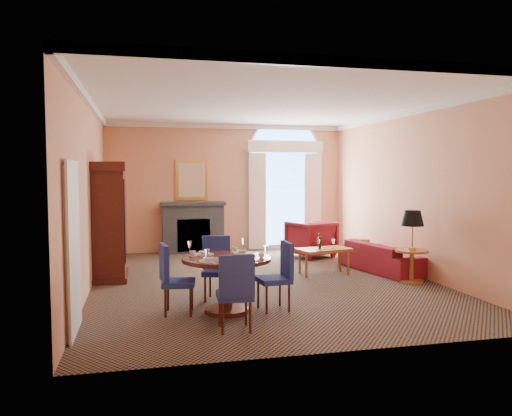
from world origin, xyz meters
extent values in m
plane|color=#111B38|center=(0.00, 0.00, 0.00)|extent=(7.50, 7.50, 0.00)
cube|color=tan|center=(0.00, 3.75, 1.60)|extent=(6.00, 0.04, 3.20)
cube|color=tan|center=(-3.00, 0.00, 1.60)|extent=(0.04, 7.50, 3.20)
cube|color=tan|center=(3.00, 0.00, 1.60)|extent=(0.04, 7.50, 3.20)
cube|color=white|center=(0.00, 0.00, 3.20)|extent=(6.00, 7.50, 0.04)
cube|color=white|center=(0.00, 0.00, 3.14)|extent=(6.00, 7.50, 0.12)
cube|color=white|center=(-2.96, -2.40, 1.03)|extent=(0.08, 0.90, 2.06)
cube|color=#3C4247|center=(-0.90, 3.55, 0.60)|extent=(1.50, 0.40, 1.20)
cube|color=#3C4247|center=(-0.90, 3.52, 1.24)|extent=(1.60, 0.46, 0.08)
cube|color=gold|center=(-0.90, 3.72, 1.80)|extent=(0.80, 0.04, 1.00)
cube|color=silver|center=(-0.90, 3.70, 1.80)|extent=(0.64, 0.02, 0.84)
cube|color=white|center=(1.50, 3.73, 1.25)|extent=(1.90, 0.04, 2.50)
cube|color=#8CB3EB|center=(1.50, 3.72, 1.25)|extent=(1.70, 0.02, 2.30)
cylinder|color=white|center=(1.50, 3.73, 2.50)|extent=(1.90, 0.04, 1.90)
cube|color=silver|center=(0.75, 3.61, 1.25)|extent=(0.45, 0.06, 2.45)
cube|color=silver|center=(2.25, 3.61, 1.25)|extent=(0.45, 0.06, 2.45)
cube|color=silver|center=(1.50, 3.61, 2.65)|extent=(2.00, 0.08, 0.30)
cube|color=#3A120D|center=(-2.72, 0.78, 1.00)|extent=(0.55, 1.00, 2.01)
cube|color=#3A120D|center=(-2.72, 0.78, 2.09)|extent=(0.62, 1.10, 0.16)
cube|color=#3A120D|center=(-2.72, 0.78, 0.05)|extent=(0.62, 1.10, 0.10)
cylinder|color=#3A120D|center=(-0.99, -1.92, 0.76)|extent=(1.25, 1.25, 0.05)
cylinder|color=#3A120D|center=(-0.99, -1.92, 0.37)|extent=(0.17, 0.17, 0.74)
cylinder|color=#3A120D|center=(-0.99, -1.92, 0.03)|extent=(0.63, 0.63, 0.06)
cylinder|color=silver|center=(-0.71, -1.64, 0.79)|extent=(0.28, 0.28, 0.01)
imported|color=silver|center=(-0.71, -1.64, 0.82)|extent=(0.15, 0.15, 0.04)
imported|color=silver|center=(-0.78, -1.47, 0.83)|extent=(0.09, 0.09, 0.07)
cylinder|color=silver|center=(-1.27, -1.64, 0.79)|extent=(0.28, 0.28, 0.01)
imported|color=silver|center=(-1.27, -1.64, 0.82)|extent=(0.15, 0.15, 0.04)
imported|color=silver|center=(-1.44, -1.72, 0.83)|extent=(0.09, 0.09, 0.07)
cylinder|color=silver|center=(-1.27, -2.20, 0.79)|extent=(0.28, 0.28, 0.01)
imported|color=silver|center=(-1.27, -2.20, 0.82)|extent=(0.15, 0.15, 0.04)
imported|color=silver|center=(-1.19, -2.37, 0.83)|extent=(0.09, 0.09, 0.07)
cylinder|color=silver|center=(-0.71, -2.20, 0.79)|extent=(0.28, 0.28, 0.01)
imported|color=silver|center=(-0.71, -2.20, 0.82)|extent=(0.15, 0.15, 0.04)
imported|color=silver|center=(-0.53, -2.13, 0.83)|extent=(0.09, 0.09, 0.07)
cube|color=navy|center=(-1.00, -1.22, 0.44)|extent=(0.56, 0.56, 0.08)
cube|color=navy|center=(-1.00, -1.02, 0.72)|extent=(0.44, 0.07, 0.52)
cylinder|color=#3A120D|center=(-0.78, -1.12, 0.20)|extent=(0.03, 0.03, 0.40)
cylinder|color=#3A120D|center=(-1.09, -1.00, 0.20)|extent=(0.03, 0.03, 0.40)
cylinder|color=#3A120D|center=(-0.90, -1.44, 0.20)|extent=(0.03, 0.03, 0.40)
cylinder|color=#3A120D|center=(-1.22, -1.32, 0.20)|extent=(0.03, 0.03, 0.40)
cube|color=navy|center=(-1.02, -2.72, 0.44)|extent=(0.46, 0.46, 0.08)
cube|color=navy|center=(-1.03, -2.92, 0.72)|extent=(0.44, 0.08, 0.52)
cylinder|color=#3A120D|center=(-1.20, -2.88, 0.20)|extent=(0.03, 0.03, 0.40)
cylinder|color=#3A120D|center=(-0.86, -2.90, 0.20)|extent=(0.03, 0.03, 0.40)
cylinder|color=#3A120D|center=(-1.18, -2.54, 0.20)|extent=(0.03, 0.03, 0.40)
cylinder|color=#3A120D|center=(-0.84, -2.56, 0.20)|extent=(0.03, 0.03, 0.40)
cube|color=navy|center=(-0.31, -1.94, 0.44)|extent=(0.48, 0.48, 0.08)
cube|color=navy|center=(-0.11, -1.95, 0.72)|extent=(0.08, 0.44, 0.52)
cylinder|color=#3A120D|center=(-0.12, -2.09, 0.20)|extent=(0.03, 0.03, 0.40)
cylinder|color=#3A120D|center=(-0.16, -1.75, 0.20)|extent=(0.03, 0.03, 0.40)
cylinder|color=#3A120D|center=(-0.46, -2.13, 0.20)|extent=(0.03, 0.03, 0.40)
cylinder|color=#3A120D|center=(-0.50, -1.79, 0.20)|extent=(0.03, 0.03, 0.40)
cube|color=navy|center=(-1.65, -1.84, 0.44)|extent=(0.50, 0.50, 0.08)
cube|color=navy|center=(-1.84, -1.82, 0.72)|extent=(0.12, 0.44, 0.52)
cylinder|color=#3A120D|center=(-1.79, -1.65, 0.20)|extent=(0.03, 0.03, 0.40)
cylinder|color=#3A120D|center=(-1.84, -1.98, 0.20)|extent=(0.03, 0.03, 0.40)
cylinder|color=#3A120D|center=(-1.45, -1.70, 0.20)|extent=(0.03, 0.03, 0.40)
cylinder|color=#3A120D|center=(-1.50, -2.03, 0.20)|extent=(0.03, 0.03, 0.40)
imported|color=maroon|center=(2.55, 0.30, 0.29)|extent=(1.16, 2.10, 0.58)
imported|color=maroon|center=(1.73, 2.25, 0.43)|extent=(1.18, 1.20, 0.86)
cube|color=#AE6834|center=(1.30, 0.29, 0.48)|extent=(1.10, 0.75, 0.06)
cylinder|color=#AE6834|center=(0.88, 0.08, 0.22)|extent=(0.05, 0.05, 0.45)
cylinder|color=#AE6834|center=(1.73, 0.08, 0.22)|extent=(0.05, 0.05, 0.45)
cylinder|color=#AE6834|center=(0.88, 0.49, 0.22)|extent=(0.05, 0.05, 0.45)
cylinder|color=#AE6834|center=(1.73, 0.49, 0.22)|extent=(0.05, 0.05, 0.45)
cylinder|color=#AE6834|center=(2.60, -0.73, 0.57)|extent=(0.59, 0.59, 0.04)
cylinder|color=#AE6834|center=(2.60, -0.73, 0.27)|extent=(0.08, 0.08, 0.55)
cylinder|color=#AE6834|center=(2.60, -0.73, 0.02)|extent=(0.43, 0.43, 0.04)
camera|label=1|loc=(-2.14, -8.77, 1.97)|focal=35.00mm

